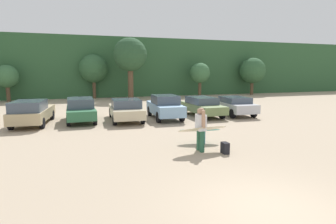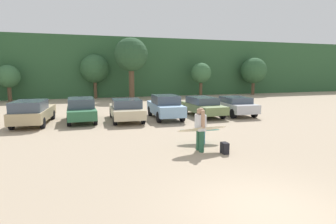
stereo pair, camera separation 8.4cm
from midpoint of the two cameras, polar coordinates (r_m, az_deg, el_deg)
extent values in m
plane|color=tan|center=(7.33, 20.06, -18.41)|extent=(120.00, 120.00, 0.00)
cube|color=#2D5633|center=(40.96, -12.28, 8.95)|extent=(108.00, 12.00, 7.49)
cylinder|color=brown|center=(34.26, -30.26, 3.27)|extent=(0.40, 0.40, 1.68)
sphere|color=#38663D|center=(34.18, -30.50, 6.39)|extent=(2.42, 2.42, 2.42)
cylinder|color=brown|center=(34.34, -15.10, 4.51)|extent=(0.38, 0.38, 2.13)
sphere|color=#2D5633|center=(34.27, -15.26, 8.67)|extent=(3.35, 3.35, 3.35)
cylinder|color=brown|center=(32.15, -7.82, 5.71)|extent=(0.62, 0.62, 3.51)
sphere|color=#284C2D|center=(32.17, -7.94, 11.70)|extent=(3.79, 3.79, 3.79)
cylinder|color=brown|center=(35.99, 6.52, 4.75)|extent=(0.40, 0.40, 1.93)
sphere|color=#38663D|center=(35.91, 6.58, 8.04)|extent=(2.59, 2.59, 2.59)
cylinder|color=brown|center=(40.33, 16.91, 4.77)|extent=(0.44, 0.44, 1.83)
sphere|color=#2D5633|center=(40.26, 17.06, 8.20)|extent=(3.52, 3.52, 3.52)
cube|color=tan|center=(18.92, -26.30, -0.37)|extent=(2.21, 4.80, 0.64)
cube|color=#3F4C5B|center=(18.02, -27.04, 1.15)|extent=(1.87, 2.54, 0.58)
cylinder|color=black|center=(20.64, -27.47, -0.68)|extent=(0.27, 0.65, 0.63)
cylinder|color=black|center=(20.29, -23.01, -0.54)|extent=(0.27, 0.65, 0.63)
cylinder|color=black|center=(17.72, -29.92, -2.22)|extent=(0.27, 0.65, 0.63)
cylinder|color=black|center=(17.30, -24.76, -2.10)|extent=(0.27, 0.65, 0.63)
cube|color=#2D6642|center=(18.68, -17.73, -0.02)|extent=(1.81, 4.16, 0.60)
cube|color=#3F4C5B|center=(18.72, -17.83, 1.84)|extent=(1.63, 2.40, 0.60)
cylinder|color=black|center=(20.06, -20.01, -0.43)|extent=(0.24, 0.67, 0.66)
cylinder|color=black|center=(20.10, -15.63, -0.21)|extent=(0.24, 0.67, 0.66)
cylinder|color=black|center=(17.38, -20.08, -1.74)|extent=(0.24, 0.67, 0.66)
cylinder|color=black|center=(17.42, -15.03, -1.49)|extent=(0.24, 0.67, 0.66)
cube|color=beige|center=(18.48, -8.88, 0.19)|extent=(2.10, 4.60, 0.59)
cube|color=#3F4C5B|center=(18.15, -8.82, 1.81)|extent=(1.85, 2.23, 0.52)
cylinder|color=black|center=(19.92, -11.84, -0.16)|extent=(0.25, 0.67, 0.66)
cylinder|color=black|center=(20.10, -6.93, 0.04)|extent=(0.25, 0.67, 0.66)
cylinder|color=black|center=(16.97, -11.15, -1.61)|extent=(0.25, 0.67, 0.66)
cylinder|color=black|center=(17.19, -5.41, -1.36)|extent=(0.25, 0.67, 0.66)
cube|color=#84ADD1|center=(18.96, -0.81, 0.74)|extent=(1.92, 4.43, 0.70)
cube|color=#3F4C5B|center=(18.75, -0.72, 2.62)|extent=(1.67, 2.17, 0.57)
cylinder|color=black|center=(20.22, -3.95, 0.20)|extent=(0.25, 0.72, 0.71)
cylinder|color=black|center=(20.58, 0.27, 0.37)|extent=(0.25, 0.72, 0.71)
cylinder|color=black|center=(17.45, -2.09, -1.10)|extent=(0.25, 0.72, 0.71)
cylinder|color=black|center=(17.86, 2.74, -0.88)|extent=(0.25, 0.72, 0.71)
cube|color=#6B7F4C|center=(20.20, 7.01, 0.90)|extent=(1.83, 4.53, 0.56)
cube|color=#3F4C5B|center=(20.27, 6.84, 2.43)|extent=(1.66, 2.48, 0.49)
cylinder|color=black|center=(21.26, 3.33, 0.56)|extent=(0.23, 0.68, 0.67)
cylinder|color=black|center=(21.90, 7.16, 0.74)|extent=(0.23, 0.68, 0.67)
cylinder|color=black|center=(18.58, 6.80, -0.63)|extent=(0.23, 0.68, 0.67)
cylinder|color=black|center=(19.31, 11.03, -0.38)|extent=(0.23, 0.68, 0.67)
cube|color=silver|center=(21.11, 13.41, 1.13)|extent=(2.04, 4.19, 0.62)
cube|color=#3F4C5B|center=(20.97, 13.58, 2.50)|extent=(1.79, 2.30, 0.42)
cylinder|color=black|center=(21.98, 9.84, 0.71)|extent=(0.26, 0.68, 0.67)
cylinder|color=black|center=(22.71, 13.60, 0.84)|extent=(0.26, 0.68, 0.67)
cylinder|color=black|center=(19.58, 13.14, -0.33)|extent=(0.26, 0.68, 0.67)
cylinder|color=black|center=(20.40, 17.21, -0.15)|extent=(0.26, 0.68, 0.67)
cylinder|color=#26593F|center=(11.25, 6.86, -6.12)|extent=(0.20, 0.20, 0.86)
cylinder|color=#26593F|center=(11.52, 6.23, -5.75)|extent=(0.20, 0.20, 0.86)
cube|color=silver|center=(11.22, 6.61, -2.16)|extent=(0.34, 0.44, 0.66)
sphere|color=tan|center=(11.14, 6.65, 0.21)|extent=(0.28, 0.28, 0.28)
cylinder|color=tan|center=(10.97, 7.14, -1.49)|extent=(0.15, 0.18, 0.70)
cylinder|color=tan|center=(11.41, 6.13, -1.09)|extent=(0.15, 0.27, 0.71)
cylinder|color=teal|center=(12.50, 7.22, -5.21)|extent=(0.15, 0.15, 0.62)
cylinder|color=teal|center=(12.70, 6.80, -4.99)|extent=(0.15, 0.15, 0.62)
cube|color=silver|center=(12.48, 7.05, -2.66)|extent=(0.24, 0.32, 0.47)
sphere|color=#D8AD8C|center=(12.42, 7.08, -1.14)|extent=(0.20, 0.20, 0.20)
cylinder|color=#D8AD8C|center=(12.30, 7.40, -2.24)|extent=(0.11, 0.25, 0.51)
cylinder|color=#D8AD8C|center=(12.62, 6.74, -1.96)|extent=(0.11, 0.22, 0.51)
ellipsoid|color=beige|center=(11.27, 7.01, -3.50)|extent=(2.26, 0.75, 0.32)
ellipsoid|color=teal|center=(12.62, 6.46, -3.71)|extent=(1.92, 0.97, 0.25)
cube|color=black|center=(11.25, 11.53, -7.32)|extent=(0.24, 0.34, 0.45)
camera|label=1|loc=(0.04, -90.17, -0.03)|focal=29.41mm
camera|label=2|loc=(0.04, 89.83, 0.03)|focal=29.41mm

